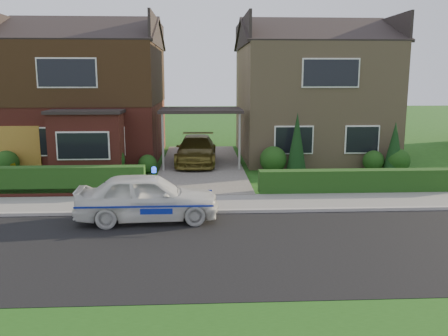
{
  "coord_description": "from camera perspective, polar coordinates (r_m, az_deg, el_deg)",
  "views": [
    {
      "loc": [
        -0.07,
        -11.28,
        4.19
      ],
      "look_at": [
        0.69,
        3.5,
        1.37
      ],
      "focal_mm": 38.0,
      "sensor_mm": 36.0,
      "label": 1
    }
  ],
  "objects": [
    {
      "name": "house_left",
      "position": [
        25.82,
        -15.97,
        9.55
      ],
      "size": [
        7.5,
        9.53,
        7.25
      ],
      "color": "maroon",
      "rests_on": "ground"
    },
    {
      "name": "driveway_car",
      "position": [
        22.76,
        -3.35,
        2.18
      ],
      "size": [
        2.04,
        4.64,
        1.33
      ],
      "primitive_type": "imported",
      "rotation": [
        0.0,
        0.0,
        -0.04
      ],
      "color": "brown",
      "rests_on": "driveway"
    },
    {
      "name": "conifer_a",
      "position": [
        21.12,
        8.75,
        2.81
      ],
      "size": [
        0.9,
        0.9,
        2.6
      ],
      "primitive_type": "cone",
      "color": "black",
      "rests_on": "ground"
    },
    {
      "name": "potted_plant_a",
      "position": [
        18.14,
        -15.63,
        -1.79
      ],
      "size": [
        0.44,
        0.37,
        0.72
      ],
      "primitive_type": "imported",
      "rotation": [
        0.0,
        0.0,
        -0.34
      ],
      "color": "gray",
      "rests_on": "ground"
    },
    {
      "name": "carport_link",
      "position": [
        22.28,
        -2.79,
        6.84
      ],
      "size": [
        3.8,
        3.0,
        2.77
      ],
      "color": "black",
      "rests_on": "ground"
    },
    {
      "name": "shrub_left_far",
      "position": [
        22.72,
        -24.7,
        0.56
      ],
      "size": [
        1.08,
        1.08,
        1.08
      ],
      "primitive_type": "sphere",
      "color": "black",
      "rests_on": "ground"
    },
    {
      "name": "shrub_left_mid",
      "position": [
        21.24,
        -13.58,
        0.93
      ],
      "size": [
        1.32,
        1.32,
        1.32
      ],
      "primitive_type": "sphere",
      "color": "black",
      "rests_on": "ground"
    },
    {
      "name": "driveway",
      "position": [
        22.66,
        -2.73,
        0.29
      ],
      "size": [
        3.8,
        12.0,
        0.12
      ],
      "primitive_type": "cube",
      "color": "#666059",
      "rests_on": "ground"
    },
    {
      "name": "shrub_right_near",
      "position": [
        21.24,
        5.94,
        1.01
      ],
      "size": [
        1.2,
        1.2,
        1.2
      ],
      "primitive_type": "sphere",
      "color": "black",
      "rests_on": "ground"
    },
    {
      "name": "police_car",
      "position": [
        14.2,
        -9.16,
        -3.51
      ],
      "size": [
        3.85,
        4.28,
        1.59
      ],
      "rotation": [
        0.0,
        0.0,
        1.63
      ],
      "color": "silver",
      "rests_on": "ground"
    },
    {
      "name": "road",
      "position": [
        12.03,
        -2.47,
        -9.6
      ],
      "size": [
        60.0,
        6.0,
        0.02
      ],
      "primitive_type": "cube",
      "color": "black",
      "rests_on": "ground"
    },
    {
      "name": "hedge_right",
      "position": [
        18.12,
        16.05,
        -2.99
      ],
      "size": [
        7.5,
        0.55,
        0.8
      ],
      "primitive_type": "cube",
      "color": "black",
      "rests_on": "ground"
    },
    {
      "name": "shrub_right_far",
      "position": [
        22.61,
        20.18,
        0.85
      ],
      "size": [
        1.08,
        1.08,
        1.08
      ],
      "primitive_type": "sphere",
      "color": "black",
      "rests_on": "ground"
    },
    {
      "name": "ground",
      "position": [
        12.03,
        -2.47,
        -9.6
      ],
      "size": [
        120.0,
        120.0,
        0.0
      ],
      "primitive_type": "plane",
      "color": "#1C4813",
      "rests_on": "ground"
    },
    {
      "name": "garage_door",
      "position": [
        22.97,
        -23.8,
        2.03
      ],
      "size": [
        2.2,
        0.1,
        2.1
      ],
      "primitive_type": "cube",
      "color": "olive",
      "rests_on": "ground"
    },
    {
      "name": "kerb",
      "position": [
        14.91,
        -2.58,
        -5.29
      ],
      "size": [
        60.0,
        0.16,
        0.12
      ],
      "primitive_type": "cube",
      "color": "#9E9993",
      "rests_on": "ground"
    },
    {
      "name": "conifer_b",
      "position": [
        22.45,
        19.81,
        2.25
      ],
      "size": [
        0.9,
        0.9,
        2.2
      ],
      "primitive_type": "cone",
      "color": "black",
      "rests_on": "ground"
    },
    {
      "name": "hedge_left",
      "position": [
        18.17,
        -21.29,
        -3.28
      ],
      "size": [
        7.5,
        0.55,
        0.9
      ],
      "primitive_type": "cube",
      "color": "black",
      "rests_on": "ground"
    },
    {
      "name": "house_right",
      "position": [
        25.95,
        10.26,
        9.47
      ],
      "size": [
        7.5,
        8.06,
        7.25
      ],
      "color": "#947B5B",
      "rests_on": "ground"
    },
    {
      "name": "shrub_left_near",
      "position": [
        21.34,
        -9.18,
        0.49
      ],
      "size": [
        0.84,
        0.84,
        0.84
      ],
      "primitive_type": "sphere",
      "color": "black",
      "rests_on": "ground"
    },
    {
      "name": "potted_plant_b",
      "position": [
        21.19,
        -24.23,
        -0.5
      ],
      "size": [
        0.55,
        0.53,
        0.77
      ],
      "primitive_type": "imported",
      "rotation": [
        0.0,
        0.0,
        0.61
      ],
      "color": "gray",
      "rests_on": "ground"
    },
    {
      "name": "dwarf_wall",
      "position": [
        17.99,
        -21.47,
        -2.84
      ],
      "size": [
        7.7,
        0.25,
        0.36
      ],
      "primitive_type": "cube",
      "color": "maroon",
      "rests_on": "ground"
    },
    {
      "name": "sidewalk",
      "position": [
        15.93,
        -2.61,
        -4.28
      ],
      "size": [
        60.0,
        2.0,
        0.1
      ],
      "primitive_type": "cube",
      "color": "slate",
      "rests_on": "ground"
    },
    {
      "name": "potted_plant_c",
      "position": [
        20.84,
        -12.64,
        -0.05
      ],
      "size": [
        0.51,
        0.51,
        0.72
      ],
      "primitive_type": "imported",
      "rotation": [
        0.0,
        0.0,
        1.26
      ],
      "color": "gray",
      "rests_on": "ground"
    },
    {
      "name": "shrub_right_mid",
      "position": [
        22.53,
        17.54,
        0.82
      ],
      "size": [
        0.96,
        0.96,
        0.96
      ],
      "primitive_type": "sphere",
      "color": "black",
      "rests_on": "ground"
    }
  ]
}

